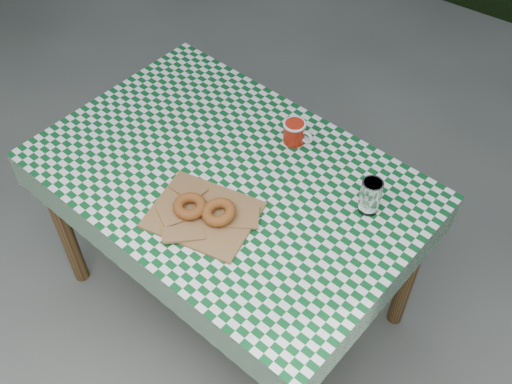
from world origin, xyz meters
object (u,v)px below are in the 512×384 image
coffee_mug (294,132)px  drinking_glass (370,196)px  paper_bag (203,214)px  table (232,243)px

coffee_mug → drinking_glass: size_ratio=1.23×
paper_bag → drinking_glass: 0.52m
table → coffee_mug: size_ratio=8.49×
paper_bag → coffee_mug: bearing=83.5°
coffee_mug → drinking_glass: drinking_glass is taller
table → paper_bag: paper_bag is taller
table → drinking_glass: bearing=23.1°
table → coffee_mug: (0.09, 0.26, 0.42)m
paper_bag → coffee_mug: (0.05, 0.44, 0.03)m
paper_bag → drinking_glass: bearing=38.3°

